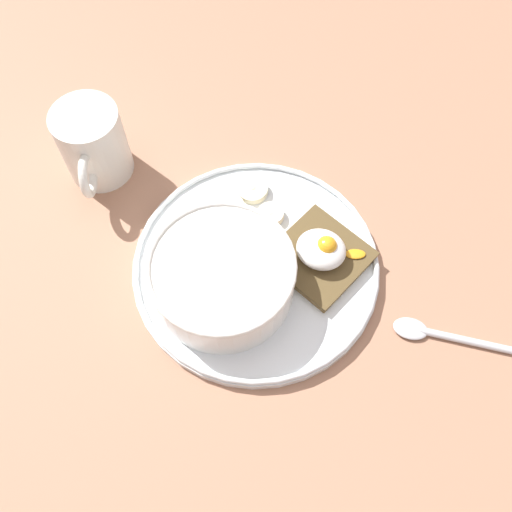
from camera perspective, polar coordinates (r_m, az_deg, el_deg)
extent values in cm
cube|color=#A17257|center=(63.33, 0.00, -1.68)|extent=(120.00, 120.00, 2.00)
cylinder|color=white|center=(61.99, 0.00, -1.07)|extent=(26.70, 26.70, 1.00)
torus|color=white|center=(61.27, 0.00, -0.74)|extent=(26.50, 26.50, 0.60)
cylinder|color=white|center=(58.12, -3.37, -2.11)|extent=(14.78, 14.78, 5.17)
torus|color=white|center=(55.80, -3.51, -0.97)|extent=(14.98, 14.98, 0.60)
cylinder|color=beige|center=(58.53, -3.35, -2.31)|extent=(13.38, 13.38, 3.86)
ellipsoid|color=beige|center=(56.97, -3.44, -1.56)|extent=(12.71, 12.71, 1.20)
ellipsoid|color=olive|center=(55.76, -6.00, -3.83)|extent=(1.81, 1.49, 0.67)
ellipsoid|color=tan|center=(57.08, -6.79, -1.17)|extent=(1.75, 1.31, 0.68)
ellipsoid|color=#996141|center=(56.22, -2.92, -2.32)|extent=(1.63, 1.14, 0.66)
ellipsoid|color=tan|center=(57.01, -3.41, -0.64)|extent=(1.55, 1.98, 0.75)
ellipsoid|color=olive|center=(57.19, -6.64, -1.06)|extent=(1.50, 1.41, 0.54)
ellipsoid|color=#C2B09B|center=(56.38, -0.33, -1.67)|extent=(1.19, 1.83, 0.78)
ellipsoid|color=#9C6940|center=(56.09, -1.68, -2.54)|extent=(1.51, 1.73, 0.63)
cube|color=brown|center=(61.34, 6.40, 0.07)|extent=(11.60, 11.60, 0.30)
cube|color=brown|center=(61.73, 6.36, -0.12)|extent=(11.37, 11.37, 1.07)
ellipsoid|color=white|center=(60.17, 6.53, 0.66)|extent=(5.32, 4.80, 2.46)
sphere|color=orange|center=(59.63, 7.07, 0.97)|extent=(2.23, 2.23, 2.23)
ellipsoid|color=orange|center=(61.61, 9.91, 0.19)|extent=(2.50, 1.99, 0.36)
cylinder|color=#FAE4C3|center=(64.08, 1.46, 4.16)|extent=(3.45, 3.40, 1.09)
cylinder|color=#C3B298|center=(63.71, 1.47, 4.37)|extent=(0.62, 0.61, 0.16)
cylinder|color=#FAE5C9|center=(64.58, -2.41, 4.91)|extent=(3.79, 3.80, 1.15)
cylinder|color=#C3B29D|center=(64.14, -2.43, 5.16)|extent=(0.68, 0.68, 0.14)
cylinder|color=beige|center=(64.32, -5.19, 4.38)|extent=(3.28, 3.40, 1.52)
cylinder|color=#BAAF8E|center=(63.90, -5.23, 4.62)|extent=(0.59, 0.60, 0.21)
cylinder|color=#EEE8BD|center=(65.90, -0.31, 6.64)|extent=(4.80, 4.78, 1.08)
cylinder|color=#BAB594|center=(65.54, -0.32, 6.86)|extent=(0.86, 0.86, 0.16)
cylinder|color=silver|center=(68.50, -15.97, 10.79)|extent=(7.56, 7.56, 9.16)
cylinder|color=#361C15|center=(65.93, -16.72, 12.65)|extent=(6.43, 6.43, 0.40)
torus|color=silver|center=(65.31, -16.45, 7.74)|extent=(3.11, 4.96, 5.03)
cylinder|color=silver|center=(62.52, 19.94, -7.87)|extent=(10.54, 2.71, 0.80)
ellipsoid|color=silver|center=(61.38, 15.20, -6.98)|extent=(3.98, 3.01, 0.70)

